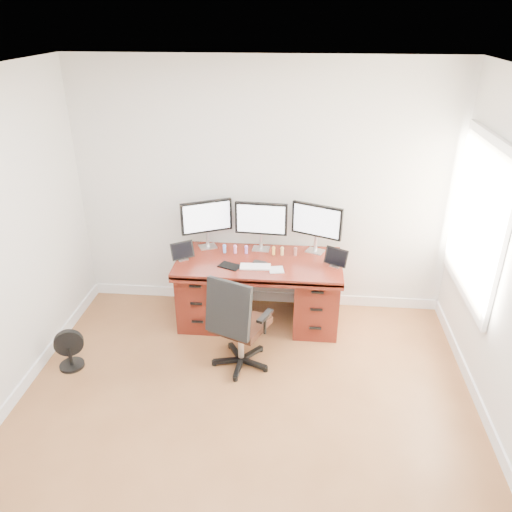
# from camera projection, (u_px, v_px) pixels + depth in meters

# --- Properties ---
(ground) EXTENTS (4.50, 4.50, 0.00)m
(ground) POSITION_uv_depth(u_px,v_px,m) (238.00, 452.00, 3.86)
(ground) COLOR brown
(ground) RESTS_ON ground
(back_wall) EXTENTS (4.00, 0.10, 2.70)m
(back_wall) POSITION_uv_depth(u_px,v_px,m) (263.00, 191.00, 5.26)
(back_wall) COLOR silver
(back_wall) RESTS_ON ground
(desk) EXTENTS (1.70, 0.80, 0.75)m
(desk) POSITION_uv_depth(u_px,v_px,m) (259.00, 288.00, 5.31)
(desk) COLOR #581B11
(desk) RESTS_ON ground
(office_chair) EXTENTS (0.69, 0.69, 0.99)m
(office_chair) POSITION_uv_depth(u_px,v_px,m) (238.00, 338.00, 4.64)
(office_chair) COLOR black
(office_chair) RESTS_ON ground
(floor_fan) EXTENTS (0.27, 0.23, 0.40)m
(floor_fan) POSITION_uv_depth(u_px,v_px,m) (69.00, 350.00, 4.69)
(floor_fan) COLOR black
(floor_fan) RESTS_ON ground
(monitor_left) EXTENTS (0.51, 0.27, 0.53)m
(monitor_left) POSITION_uv_depth(u_px,v_px,m) (207.00, 218.00, 5.27)
(monitor_left) COLOR silver
(monitor_left) RESTS_ON desk
(monitor_center) EXTENTS (0.55, 0.15, 0.53)m
(monitor_center) POSITION_uv_depth(u_px,v_px,m) (261.00, 220.00, 5.22)
(monitor_center) COLOR silver
(monitor_center) RESTS_ON desk
(monitor_right) EXTENTS (0.52, 0.25, 0.53)m
(monitor_right) POSITION_uv_depth(u_px,v_px,m) (317.00, 222.00, 5.17)
(monitor_right) COLOR silver
(monitor_right) RESTS_ON desk
(tablet_left) EXTENTS (0.24, 0.19, 0.19)m
(tablet_left) POSITION_uv_depth(u_px,v_px,m) (182.00, 252.00, 5.11)
(tablet_left) COLOR silver
(tablet_left) RESTS_ON desk
(tablet_right) EXTENTS (0.24, 0.18, 0.19)m
(tablet_right) POSITION_uv_depth(u_px,v_px,m) (336.00, 258.00, 4.98)
(tablet_right) COLOR silver
(tablet_right) RESTS_ON desk
(keyboard) EXTENTS (0.31, 0.14, 0.01)m
(keyboard) POSITION_uv_depth(u_px,v_px,m) (255.00, 267.00, 4.99)
(keyboard) COLOR white
(keyboard) RESTS_ON desk
(trackpad) EXTENTS (0.16, 0.16, 0.01)m
(trackpad) POSITION_uv_depth(u_px,v_px,m) (276.00, 270.00, 4.93)
(trackpad) COLOR silver
(trackpad) RESTS_ON desk
(drawing_tablet) EXTENTS (0.25, 0.21, 0.01)m
(drawing_tablet) POSITION_uv_depth(u_px,v_px,m) (230.00, 266.00, 5.01)
(drawing_tablet) COLOR black
(drawing_tablet) RESTS_ON desk
(phone) EXTENTS (0.15, 0.11, 0.01)m
(phone) POSITION_uv_depth(u_px,v_px,m) (260.00, 262.00, 5.08)
(phone) COLOR black
(phone) RESTS_ON desk
(figurine_blue) EXTENTS (0.04, 0.04, 0.10)m
(figurine_blue) POSITION_uv_depth(u_px,v_px,m) (225.00, 248.00, 5.27)
(figurine_blue) COLOR #5D8DF3
(figurine_blue) RESTS_ON desk
(figurine_pink) EXTENTS (0.04, 0.04, 0.10)m
(figurine_pink) POSITION_uv_depth(u_px,v_px,m) (235.00, 248.00, 5.26)
(figurine_pink) COLOR pink
(figurine_pink) RESTS_ON desk
(figurine_purple) EXTENTS (0.04, 0.04, 0.10)m
(figurine_purple) POSITION_uv_depth(u_px,v_px,m) (246.00, 249.00, 5.25)
(figurine_purple) COLOR #B97BE6
(figurine_purple) RESTS_ON desk
(figurine_orange) EXTENTS (0.04, 0.04, 0.10)m
(figurine_orange) POSITION_uv_depth(u_px,v_px,m) (274.00, 250.00, 5.23)
(figurine_orange) COLOR #F0AD43
(figurine_orange) RESTS_ON desk
(figurine_yellow) EXTENTS (0.04, 0.04, 0.10)m
(figurine_yellow) POSITION_uv_depth(u_px,v_px,m) (282.00, 250.00, 5.22)
(figurine_yellow) COLOR tan
(figurine_yellow) RESTS_ON desk
(figurine_brown) EXTENTS (0.04, 0.04, 0.10)m
(figurine_brown) POSITION_uv_depth(u_px,v_px,m) (295.00, 251.00, 5.21)
(figurine_brown) COLOR #8E5048
(figurine_brown) RESTS_ON desk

